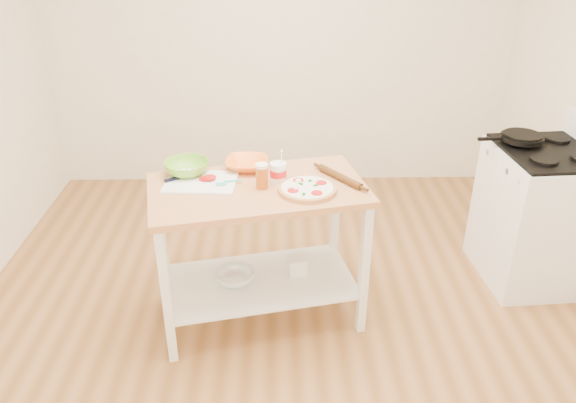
% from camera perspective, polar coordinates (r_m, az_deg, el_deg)
% --- Properties ---
extents(room_shell, '(4.04, 4.54, 2.74)m').
position_cam_1_polar(room_shell, '(2.77, -0.62, 7.80)').
color(room_shell, '#A66E3D').
rests_on(room_shell, ground).
extents(prep_island, '(1.32, 0.90, 0.90)m').
position_cam_1_polar(prep_island, '(3.28, -3.01, -2.41)').
color(prep_island, tan).
rests_on(prep_island, ground).
extents(gas_stove, '(0.64, 0.74, 1.11)m').
position_cam_1_polar(gas_stove, '(4.09, 23.85, -1.27)').
color(gas_stove, white).
rests_on(gas_stove, ground).
extents(skillet, '(0.43, 0.27, 0.03)m').
position_cam_1_polar(skillet, '(3.94, 22.59, 6.00)').
color(skillet, black).
rests_on(skillet, gas_stove).
extents(pizza, '(0.33, 0.33, 0.05)m').
position_cam_1_polar(pizza, '(3.10, 1.95, 1.33)').
color(pizza, tan).
rests_on(pizza, prep_island).
extents(cutting_board, '(0.42, 0.32, 0.04)m').
position_cam_1_polar(cutting_board, '(3.24, -8.86, 2.05)').
color(cutting_board, white).
rests_on(cutting_board, prep_island).
extents(spatula, '(0.15, 0.08, 0.01)m').
position_cam_1_polar(spatula, '(3.19, -6.17, 1.95)').
color(spatula, '#38AFB5').
rests_on(spatula, cutting_board).
extents(knife, '(0.23, 0.17, 0.01)m').
position_cam_1_polar(knife, '(3.29, -10.90, 2.44)').
color(knife, silver).
rests_on(knife, cutting_board).
extents(orange_bowl, '(0.27, 0.27, 0.06)m').
position_cam_1_polar(orange_bowl, '(3.37, -4.20, 3.81)').
color(orange_bowl, orange).
rests_on(orange_bowl, prep_island).
extents(green_bowl, '(0.31, 0.31, 0.08)m').
position_cam_1_polar(green_bowl, '(3.34, -10.23, 3.38)').
color(green_bowl, '#74B931').
rests_on(green_bowl, prep_island).
extents(beer_pint, '(0.07, 0.07, 0.14)m').
position_cam_1_polar(beer_pint, '(3.12, -2.68, 2.62)').
color(beer_pint, '#B14E13').
rests_on(beer_pint, prep_island).
extents(yogurt_tub, '(0.10, 0.10, 0.20)m').
position_cam_1_polar(yogurt_tub, '(3.19, -1.00, 2.97)').
color(yogurt_tub, white).
rests_on(yogurt_tub, prep_island).
extents(rolling_pin, '(0.24, 0.30, 0.04)m').
position_cam_1_polar(rolling_pin, '(3.24, 5.30, 2.49)').
color(rolling_pin, '#533013').
rests_on(rolling_pin, prep_island).
extents(shelf_glass_bowl, '(0.27, 0.27, 0.07)m').
position_cam_1_polar(shelf_glass_bowl, '(3.46, -5.38, -7.65)').
color(shelf_glass_bowl, silver).
rests_on(shelf_glass_bowl, prep_island).
extents(shelf_bin, '(0.13, 0.13, 0.11)m').
position_cam_1_polar(shelf_bin, '(3.52, 0.91, -6.48)').
color(shelf_bin, white).
rests_on(shelf_bin, prep_island).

